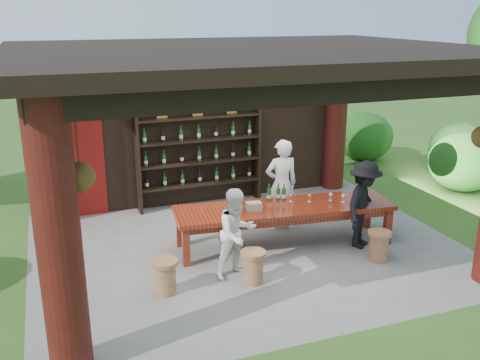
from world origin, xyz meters
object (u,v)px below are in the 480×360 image
object	(u,v)px
stool_near_right	(379,245)
guest_woman	(237,233)
wine_shelf	(199,152)
napkin_basket	(254,206)
stool_near_left	(253,266)
tasting_table	(285,212)
stool_far_left	(165,276)
guest_man	(364,205)
host	(281,185)

from	to	relation	value
stool_near_right	guest_woman	xyz separation A→B (m)	(-2.43, 0.31, 0.45)
wine_shelf	guest_woman	size ratio (longest dim) A/B	1.85
wine_shelf	stool_near_right	world-z (taller)	wine_shelf
wine_shelf	napkin_basket	bearing A→B (deg)	-84.60
guest_woman	napkin_basket	world-z (taller)	guest_woman
stool_near_left	stool_near_right	xyz separation A→B (m)	(2.28, 0.00, -0.00)
tasting_table	guest_woman	xyz separation A→B (m)	(-1.18, -0.80, 0.09)
stool_far_left	guest_woman	size ratio (longest dim) A/B	0.37
guest_man	stool_near_right	bearing A→B (deg)	-130.92
wine_shelf	stool_near_left	xyz separation A→B (m)	(-0.20, -3.67, -0.91)
napkin_basket	tasting_table	bearing A→B (deg)	0.75
tasting_table	wine_shelf	bearing A→B (deg)	108.00
napkin_basket	stool_far_left	bearing A→B (deg)	-151.94
stool_near_left	guest_woman	world-z (taller)	guest_woman
wine_shelf	tasting_table	bearing A→B (deg)	-72.00
host	stool_near_left	bearing A→B (deg)	57.52
tasting_table	stool_near_right	size ratio (longest dim) A/B	7.66
guest_woman	guest_man	size ratio (longest dim) A/B	0.92
stool_near_left	stool_near_right	bearing A→B (deg)	0.02
wine_shelf	host	world-z (taller)	wine_shelf
stool_near_right	host	size ratio (longest dim) A/B	0.29
stool_near_right	wine_shelf	bearing A→B (deg)	119.52
stool_near_left	host	bearing A→B (deg)	55.03
guest_woman	napkin_basket	distance (m)	0.99
guest_man	napkin_basket	world-z (taller)	guest_man
wine_shelf	guest_woman	bearing A→B (deg)	-96.01
wine_shelf	guest_woman	distance (m)	3.41
stool_near_left	napkin_basket	world-z (taller)	napkin_basket
wine_shelf	host	xyz separation A→B (m)	(1.11, -1.80, -0.30)
stool_near_left	stool_far_left	distance (m)	1.36
wine_shelf	host	bearing A→B (deg)	-58.38
napkin_basket	stool_near_right	bearing A→B (deg)	-31.01
stool_near_right	stool_far_left	size ratio (longest dim) A/B	0.98
stool_far_left	guest_man	size ratio (longest dim) A/B	0.34
stool_near_left	stool_near_right	distance (m)	2.28
tasting_table	host	size ratio (longest dim) A/B	2.26
tasting_table	napkin_basket	world-z (taller)	napkin_basket
tasting_table	host	distance (m)	0.84
wine_shelf	stool_far_left	xyz separation A→B (m)	(-1.55, -3.52, -0.90)
stool_far_left	napkin_basket	xyz separation A→B (m)	(1.79, 0.95, 0.54)
stool_near_right	guest_woman	world-z (taller)	guest_woman
stool_near_left	napkin_basket	bearing A→B (deg)	68.08
guest_man	stool_near_left	bearing A→B (deg)	157.46
tasting_table	stool_near_left	xyz separation A→B (m)	(-1.03, -1.11, -0.36)
stool_far_left	napkin_basket	distance (m)	2.10
wine_shelf	napkin_basket	xyz separation A→B (m)	(0.24, -2.57, -0.36)
stool_near_right	stool_far_left	xyz separation A→B (m)	(-3.63, 0.15, 0.01)
tasting_table	guest_man	size ratio (longest dim) A/B	2.52
host	guest_woman	world-z (taller)	host
tasting_table	guest_woman	bearing A→B (deg)	-146.07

